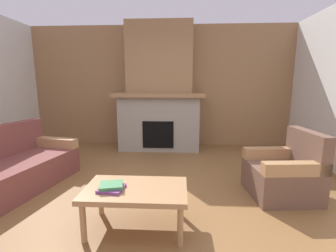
{
  "coord_description": "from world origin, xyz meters",
  "views": [
    {
      "loc": [
        0.47,
        -2.56,
        1.44
      ],
      "look_at": [
        0.28,
        0.93,
        0.8
      ],
      "focal_mm": 25.45,
      "sensor_mm": 36.0,
      "label": 1
    }
  ],
  "objects_px": {
    "couch": "(7,171)",
    "coffee_table": "(136,193)",
    "fireplace": "(160,96)",
    "armchair": "(284,174)"
  },
  "relations": [
    {
      "from": "armchair",
      "to": "fireplace",
      "type": "bearing_deg",
      "value": 129.15
    },
    {
      "from": "couch",
      "to": "fireplace",
      "type": "bearing_deg",
      "value": 51.27
    },
    {
      "from": "couch",
      "to": "armchair",
      "type": "bearing_deg",
      "value": 1.17
    },
    {
      "from": "armchair",
      "to": "coffee_table",
      "type": "height_order",
      "value": "armchair"
    },
    {
      "from": "fireplace",
      "to": "armchair",
      "type": "bearing_deg",
      "value": -50.85
    },
    {
      "from": "coffee_table",
      "to": "armchair",
      "type": "bearing_deg",
      "value": 24.64
    },
    {
      "from": "couch",
      "to": "armchair",
      "type": "xyz_separation_m",
      "value": [
        3.64,
        0.07,
        0.01
      ]
    },
    {
      "from": "armchair",
      "to": "couch",
      "type": "bearing_deg",
      "value": -178.83
    },
    {
      "from": "couch",
      "to": "coffee_table",
      "type": "relative_size",
      "value": 1.93
    },
    {
      "from": "couch",
      "to": "armchair",
      "type": "relative_size",
      "value": 2.27
    }
  ]
}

